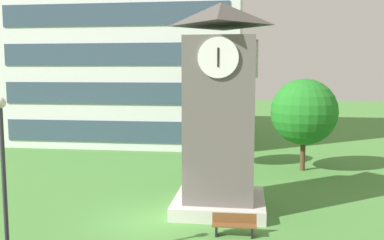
{
  "coord_description": "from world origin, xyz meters",
  "views": [
    {
      "loc": [
        4.22,
        -17.69,
        6.66
      ],
      "look_at": [
        1.47,
        3.22,
        4.2
      ],
      "focal_mm": 39.72,
      "sensor_mm": 36.0,
      "label": 1
    }
  ],
  "objects": [
    {
      "name": "ground_plane",
      "position": [
        0.0,
        0.0,
        0.0
      ],
      "size": [
        160.0,
        160.0,
        0.0
      ],
      "primitive_type": "plane",
      "color": "#4C893D"
    },
    {
      "name": "office_building",
      "position": [
        -6.76,
        23.7,
        9.6
      ],
      "size": [
        20.64,
        14.91,
        19.2
      ],
      "color": "silver",
      "rests_on": "ground"
    },
    {
      "name": "clock_tower",
      "position": [
        2.95,
        2.21,
        4.34
      ],
      "size": [
        4.3,
        4.3,
        9.77
      ],
      "color": "#605B56",
      "rests_on": "ground"
    },
    {
      "name": "park_bench",
      "position": [
        3.76,
        -1.03,
        0.46
      ],
      "size": [
        1.81,
        0.52,
        0.88
      ],
      "color": "brown",
      "rests_on": "ground"
    },
    {
      "name": "street_lamp",
      "position": [
        -3.47,
        -5.33,
        3.62
      ],
      "size": [
        0.36,
        0.36,
        5.84
      ],
      "color": "#333338",
      "rests_on": "ground"
    },
    {
      "name": "tree_near_tower",
      "position": [
        7.94,
        11.0,
        3.94
      ],
      "size": [
        4.4,
        4.4,
        6.15
      ],
      "color": "#513823",
      "rests_on": "ground"
    },
    {
      "name": "tree_by_building",
      "position": [
        2.77,
        11.56,
        3.9
      ],
      "size": [
        3.32,
        3.32,
        5.58
      ],
      "color": "#513823",
      "rests_on": "ground"
    }
  ]
}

